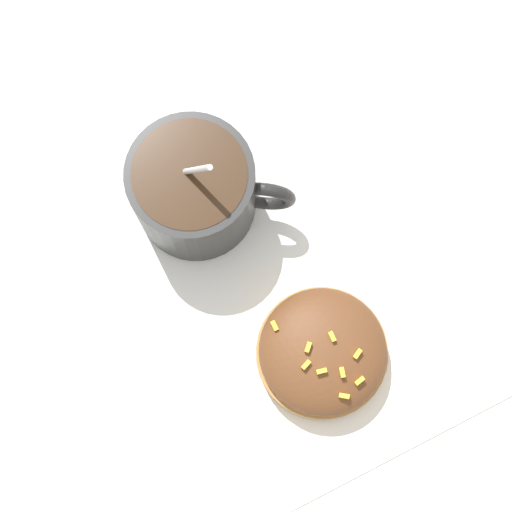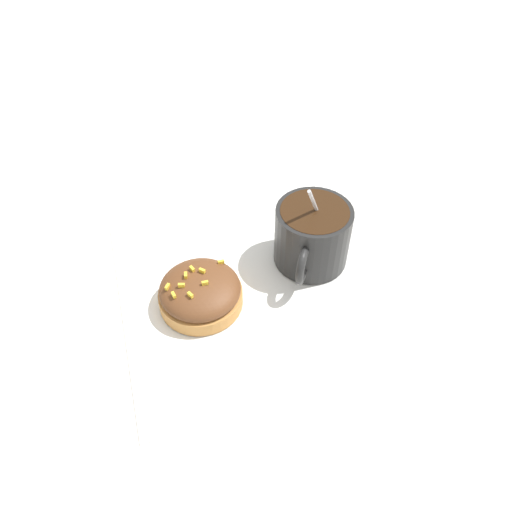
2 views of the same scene
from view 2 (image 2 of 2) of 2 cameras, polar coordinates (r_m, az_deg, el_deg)
name	(u,v)px [view 2 (image 2 of 2)]	position (r m, az deg, el deg)	size (l,w,h in m)	color
ground_plane	(259,282)	(0.59, 0.33, -3.02)	(3.00, 3.00, 0.00)	silver
paper_napkin	(259,281)	(0.59, 0.33, -2.92)	(0.33, 0.33, 0.00)	white
coffee_cup	(312,234)	(0.58, 6.44, 2.54)	(0.09, 0.11, 0.12)	black
frosted_pastry	(200,292)	(0.55, -6.38, -4.13)	(0.09, 0.09, 0.04)	#C18442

